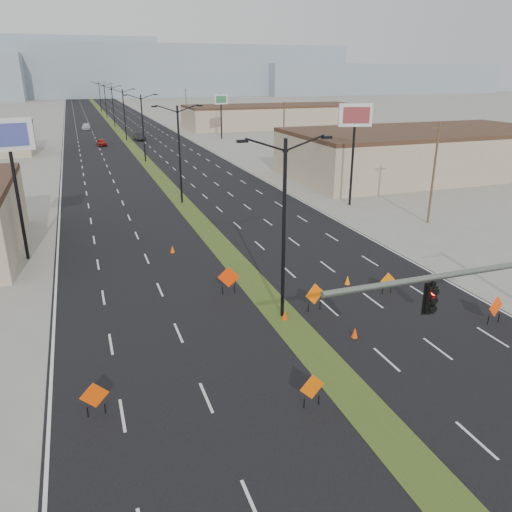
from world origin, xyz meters
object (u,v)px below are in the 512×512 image
object	(u,v)px
streetlight_3	(124,113)
car_far	(86,127)
streetlight_2	(143,126)
construction_sign_5	(388,281)
pole_sign_east_far	(221,103)
construction_sign_3	(315,295)
car_left	(102,142)
streetlight_0	(284,225)
streetlight_5	(105,100)
construction_sign_1	(312,388)
construction_sign_4	(496,307)
construction_sign_2	(229,278)
cone_0	(355,333)
cone_3	(172,249)
car_mid	(139,136)
streetlight_6	(100,96)
streetlight_4	(113,105)
cone_2	(348,280)
pole_sign_west	(9,146)
construction_sign_0	(95,397)
streetlight_1	(179,152)
cone_1	(285,315)
pole_sign_east_near	(355,123)

from	to	relation	value
streetlight_3	car_far	distance (m)	25.38
streetlight_2	streetlight_3	distance (m)	28.00
construction_sign_5	pole_sign_east_far	world-z (taller)	pole_sign_east_far
car_far	construction_sign_5	distance (m)	108.21
car_far	construction_sign_3	xyz separation A→B (m)	(9.13, -107.93, 0.36)
car_left	streetlight_0	bearing A→B (deg)	-93.67
streetlight_5	construction_sign_3	bearing A→B (deg)	-89.18
construction_sign_1	construction_sign_3	world-z (taller)	construction_sign_3
car_left	construction_sign_4	distance (m)	83.03
construction_sign_2	streetlight_5	bearing A→B (deg)	108.05
car_left	cone_0	world-z (taller)	car_left
streetlight_2	cone_3	bearing A→B (deg)	-95.16
car_mid	car_far	world-z (taller)	car_mid
streetlight_6	construction_sign_1	world-z (taller)	streetlight_6
streetlight_2	streetlight_4	world-z (taller)	same
car_far	cone_2	size ratio (longest dim) A/B	7.55
car_left	pole_sign_east_far	xyz separation A→B (m)	(24.32, 2.28, 6.61)
construction_sign_1	streetlight_3	bearing A→B (deg)	81.98
pole_sign_west	construction_sign_0	bearing A→B (deg)	-91.45
car_mid	pole_sign_west	bearing A→B (deg)	-108.49
streetlight_4	car_mid	distance (m)	29.66
car_far	streetlight_2	bearing A→B (deg)	-77.94
pole_sign_east_far	construction_sign_0	bearing A→B (deg)	-121.42
streetlight_2	construction_sign_1	distance (m)	64.23
streetlight_1	construction_sign_4	xyz separation A→B (m)	(10.70, -32.77, -4.43)
construction_sign_0	construction_sign_3	bearing A→B (deg)	20.04
streetlight_5	construction_sign_5	distance (m)	139.61
streetlight_3	cone_1	distance (m)	84.66
streetlight_6	construction_sign_2	bearing A→B (deg)	-90.70
construction_sign_5	streetlight_0	bearing A→B (deg)	-175.59
streetlight_0	cone_2	size ratio (longest dim) A/B	16.38
cone_2	pole_sign_west	world-z (taller)	pole_sign_west
streetlight_4	streetlight_6	distance (m)	56.00
pole_sign_east_near	cone_1	bearing A→B (deg)	-111.78
construction_sign_4	construction_sign_5	xyz separation A→B (m)	(-3.30, 5.43, -0.16)
car_left	pole_sign_east_far	bearing A→B (deg)	-2.31
streetlight_0	streetlight_4	xyz separation A→B (m)	(0.00, 112.00, 0.00)
car_mid	construction_sign_5	distance (m)	82.30
streetlight_5	cone_1	world-z (taller)	streetlight_5
streetlight_1	cone_1	size ratio (longest dim) A/B	17.22
car_left	construction_sign_3	bearing A→B (deg)	-92.19
streetlight_1	cone_0	xyz separation A→B (m)	(2.64, -31.57, -5.13)
construction_sign_4	cone_0	xyz separation A→B (m)	(-8.05, 1.20, -0.70)
cone_3	pole_sign_west	world-z (taller)	pole_sign_west
streetlight_1	streetlight_3	xyz separation A→B (m)	(0.00, 56.00, 0.00)
streetlight_3	pole_sign_east_near	bearing A→B (deg)	-75.29
streetlight_2	streetlight_5	xyz separation A→B (m)	(0.00, 84.00, 0.00)
car_left	car_mid	distance (m)	9.96
streetlight_3	construction_sign_0	bearing A→B (deg)	-96.66
car_far	pole_sign_east_far	bearing A→B (deg)	-43.70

